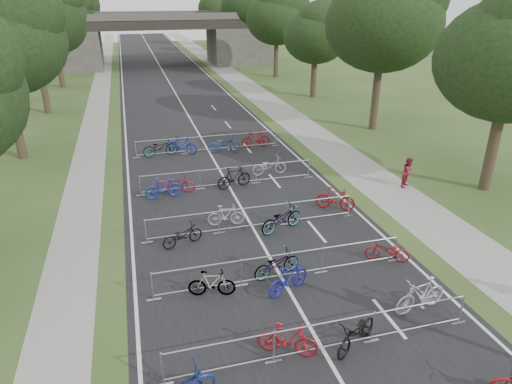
# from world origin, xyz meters

# --- Properties ---
(road) EXTENTS (11.00, 140.00, 0.01)m
(road) POSITION_xyz_m (0.00, 50.00, 0.01)
(road) COLOR black
(road) RESTS_ON ground
(sidewalk_right) EXTENTS (3.00, 140.00, 0.01)m
(sidewalk_right) POSITION_xyz_m (8.00, 50.00, 0.01)
(sidewalk_right) COLOR gray
(sidewalk_right) RESTS_ON ground
(sidewalk_left) EXTENTS (2.00, 140.00, 0.01)m
(sidewalk_left) POSITION_xyz_m (-7.50, 50.00, 0.01)
(sidewalk_left) COLOR gray
(sidewalk_left) RESTS_ON ground
(lane_markings) EXTENTS (0.12, 140.00, 0.00)m
(lane_markings) POSITION_xyz_m (0.00, 50.00, 0.00)
(lane_markings) COLOR silver
(lane_markings) RESTS_ON ground
(overpass_bridge) EXTENTS (31.00, 8.00, 7.05)m
(overpass_bridge) POSITION_xyz_m (0.00, 65.00, 3.53)
(overpass_bridge) COLOR #403F39
(overpass_bridge) RESTS_ON ground
(tree_right_1) EXTENTS (8.18, 8.18, 12.47)m
(tree_right_1) POSITION_xyz_m (13.11, 27.93, 7.90)
(tree_right_1) COLOR #33261C
(tree_right_1) RESTS_ON ground
(tree_left_2) EXTENTS (8.40, 8.40, 12.81)m
(tree_left_2) POSITION_xyz_m (-11.39, 39.93, 8.12)
(tree_left_2) COLOR #33261C
(tree_left_2) RESTS_ON ground
(tree_right_2) EXTENTS (6.16, 6.16, 9.39)m
(tree_right_2) POSITION_xyz_m (13.11, 39.93, 5.95)
(tree_right_2) COLOR #33261C
(tree_right_2) RESTS_ON ground
(tree_left_3) EXTENTS (6.72, 6.72, 10.25)m
(tree_left_3) POSITION_xyz_m (-11.39, 51.93, 6.49)
(tree_left_3) COLOR #33261C
(tree_left_3) RESTS_ON ground
(tree_right_3) EXTENTS (7.17, 7.17, 10.93)m
(tree_right_3) POSITION_xyz_m (13.11, 51.93, 6.92)
(tree_right_3) COLOR #33261C
(tree_right_3) RESTS_ON ground
(tree_left_4) EXTENTS (7.56, 7.56, 11.53)m
(tree_left_4) POSITION_xyz_m (-11.39, 63.93, 7.30)
(tree_left_4) COLOR #33261C
(tree_left_4) RESTS_ON ground
(tree_right_4) EXTENTS (8.18, 8.18, 12.47)m
(tree_right_4) POSITION_xyz_m (13.11, 63.93, 7.90)
(tree_right_4) COLOR #33261C
(tree_right_4) RESTS_ON ground
(tree_left_5) EXTENTS (8.40, 8.40, 12.81)m
(tree_left_5) POSITION_xyz_m (-11.39, 75.93, 8.12)
(tree_left_5) COLOR #33261C
(tree_left_5) RESTS_ON ground
(tree_right_5) EXTENTS (6.16, 6.16, 9.39)m
(tree_right_5) POSITION_xyz_m (13.11, 75.93, 5.95)
(tree_right_5) COLOR #33261C
(tree_right_5) RESTS_ON ground
(tree_left_6) EXTENTS (6.72, 6.72, 10.25)m
(tree_left_6) POSITION_xyz_m (-11.39, 87.93, 6.49)
(tree_left_6) COLOR #33261C
(tree_left_6) RESTS_ON ground
(tree_right_6) EXTENTS (7.17, 7.17, 10.93)m
(tree_right_6) POSITION_xyz_m (13.11, 87.93, 6.92)
(tree_right_6) COLOR #33261C
(tree_right_6) RESTS_ON ground
(barrier_row_2) EXTENTS (9.70, 0.08, 1.10)m
(barrier_row_2) POSITION_xyz_m (0.00, 7.20, 0.55)
(barrier_row_2) COLOR #A9ABB1
(barrier_row_2) RESTS_ON ground
(barrier_row_3) EXTENTS (9.70, 0.08, 1.10)m
(barrier_row_3) POSITION_xyz_m (0.00, 11.00, 0.55)
(barrier_row_3) COLOR #A9ABB1
(barrier_row_3) RESTS_ON ground
(barrier_row_4) EXTENTS (9.70, 0.08, 1.10)m
(barrier_row_4) POSITION_xyz_m (0.00, 15.00, 0.55)
(barrier_row_4) COLOR #A9ABB1
(barrier_row_4) RESTS_ON ground
(barrier_row_5) EXTENTS (9.70, 0.08, 1.10)m
(barrier_row_5) POSITION_xyz_m (0.00, 20.00, 0.55)
(barrier_row_5) COLOR #A9ABB1
(barrier_row_5) RESTS_ON ground
(barrier_row_6) EXTENTS (9.70, 0.08, 1.10)m
(barrier_row_6) POSITION_xyz_m (0.00, 26.00, 0.55)
(barrier_row_6) COLOR #A9ABB1
(barrier_row_6) RESTS_ON ground
(bike_9) EXTENTS (1.81, 1.29, 1.07)m
(bike_9) POSITION_xyz_m (-1.07, 7.40, 0.54)
(bike_9) COLOR maroon
(bike_9) RESTS_ON ground
(bike_10) EXTENTS (2.00, 1.59, 1.02)m
(bike_10) POSITION_xyz_m (0.97, 7.11, 0.51)
(bike_10) COLOR black
(bike_10) RESTS_ON ground
(bike_11) EXTENTS (2.06, 0.86, 1.20)m
(bike_11) POSITION_xyz_m (3.75, 8.10, 0.60)
(bike_11) COLOR #BCBAC3
(bike_11) RESTS_ON ground
(bike_12) EXTENTS (1.70, 0.86, 0.98)m
(bike_12) POSITION_xyz_m (-2.64, 10.71, 0.49)
(bike_12) COLOR #A9ABB1
(bike_12) RESTS_ON ground
(bike_13) EXTENTS (1.98, 1.09, 0.98)m
(bike_13) POSITION_xyz_m (-0.13, 11.27, 0.49)
(bike_13) COLOR #A9ABB1
(bike_13) RESTS_ON ground
(bike_14) EXTENTS (1.86, 1.21, 1.09)m
(bike_14) POSITION_xyz_m (-0.06, 10.20, 0.54)
(bike_14) COLOR #1A1B93
(bike_14) RESTS_ON ground
(bike_15) EXTENTS (1.77, 1.31, 0.89)m
(bike_15) POSITION_xyz_m (4.30, 11.05, 0.44)
(bike_15) COLOR maroon
(bike_15) RESTS_ON ground
(bike_16) EXTENTS (1.87, 1.16, 0.93)m
(bike_16) POSITION_xyz_m (-3.18, 14.40, 0.46)
(bike_16) COLOR black
(bike_16) RESTS_ON ground
(bike_17) EXTENTS (1.70, 0.71, 0.99)m
(bike_17) POSITION_xyz_m (-1.09, 15.62, 0.50)
(bike_17) COLOR #9999A0
(bike_17) RESTS_ON ground
(bike_18) EXTENTS (2.28, 1.48, 1.13)m
(bike_18) POSITION_xyz_m (1.14, 14.52, 0.57)
(bike_18) COLOR #A9ABB1
(bike_18) RESTS_ON ground
(bike_19) EXTENTS (1.88, 1.43, 1.13)m
(bike_19) POSITION_xyz_m (4.30, 15.83, 0.56)
(bike_19) COLOR maroon
(bike_19) RESTS_ON ground
(bike_20) EXTENTS (1.91, 0.69, 1.13)m
(bike_20) POSITION_xyz_m (-3.49, 19.38, 0.56)
(bike_20) COLOR navy
(bike_20) RESTS_ON ground
(bike_21) EXTENTS (2.07, 1.17, 1.03)m
(bike_21) POSITION_xyz_m (-2.83, 19.94, 0.51)
(bike_21) COLOR maroon
(bike_21) RESTS_ON ground
(bike_22) EXTENTS (2.02, 0.99, 1.17)m
(bike_22) POSITION_xyz_m (0.24, 19.70, 0.58)
(bike_22) COLOR black
(bike_22) RESTS_ON ground
(bike_23) EXTENTS (2.03, 0.75, 1.06)m
(bike_23) POSITION_xyz_m (2.59, 21.01, 0.53)
(bike_23) COLOR gray
(bike_23) RESTS_ON ground
(bike_24) EXTENTS (2.21, 1.04, 1.12)m
(bike_24) POSITION_xyz_m (-3.12, 25.98, 0.56)
(bike_24) COLOR #A9ABB1
(bike_24) RESTS_ON ground
(bike_25) EXTENTS (2.02, 1.50, 1.21)m
(bike_25) POSITION_xyz_m (-1.70, 25.99, 0.60)
(bike_25) COLOR navy
(bike_25) RESTS_ON ground
(bike_26) EXTENTS (2.19, 1.02, 1.11)m
(bike_26) POSITION_xyz_m (0.94, 25.54, 0.55)
(bike_26) COLOR navy
(bike_26) RESTS_ON ground
(bike_27) EXTENTS (1.98, 0.66, 1.17)m
(bike_27) POSITION_xyz_m (3.20, 26.09, 0.59)
(bike_27) COLOR maroon
(bike_27) RESTS_ON ground
(pedestrian_b) EXTENTS (1.00, 0.95, 1.63)m
(pedestrian_b) POSITION_xyz_m (9.20, 17.36, 0.81)
(pedestrian_b) COLOR maroon
(pedestrian_b) RESTS_ON ground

